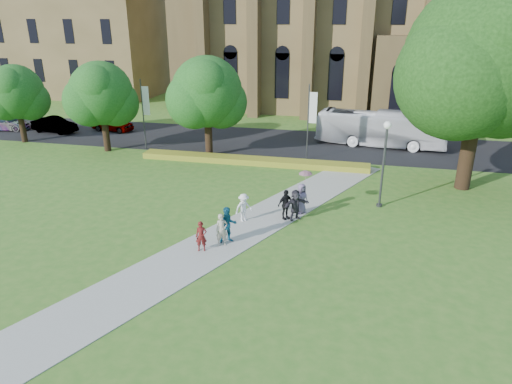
% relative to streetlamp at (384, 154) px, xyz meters
% --- Properties ---
extents(ground, '(160.00, 160.00, 0.00)m').
position_rel_streetlamp_xyz_m(ground, '(-7.50, -6.50, -3.30)').
color(ground, '#366D20').
rests_on(ground, ground).
extents(road, '(160.00, 10.00, 0.02)m').
position_rel_streetlamp_xyz_m(road, '(-7.50, 13.50, -3.29)').
color(road, black).
rests_on(road, ground).
extents(footpath, '(15.58, 28.54, 0.04)m').
position_rel_streetlamp_xyz_m(footpath, '(-7.50, -5.50, -3.28)').
color(footpath, '#B2B2A8').
rests_on(footpath, ground).
extents(flower_hedge, '(18.00, 1.40, 0.45)m').
position_rel_streetlamp_xyz_m(flower_hedge, '(-9.50, 6.70, -3.07)').
color(flower_hedge, gold).
rests_on(flower_hedge, ground).
extents(building_west, '(22.00, 14.00, 18.30)m').
position_rel_streetlamp_xyz_m(building_west, '(-41.50, 35.50, 5.91)').
color(building_west, olive).
rests_on(building_west, ground).
extents(streetlamp, '(0.44, 0.44, 5.24)m').
position_rel_streetlamp_xyz_m(streetlamp, '(0.00, 0.00, 0.00)').
color(streetlamp, '#38383D').
rests_on(streetlamp, ground).
extents(large_tree, '(9.60, 9.60, 13.20)m').
position_rel_streetlamp_xyz_m(large_tree, '(5.50, 4.50, 5.07)').
color(large_tree, '#332114').
rests_on(large_tree, ground).
extents(street_tree_0, '(5.20, 5.20, 7.50)m').
position_rel_streetlamp_xyz_m(street_tree_0, '(-22.50, 7.50, 1.58)').
color(street_tree_0, '#332114').
rests_on(street_tree_0, ground).
extents(street_tree_1, '(5.60, 5.60, 8.05)m').
position_rel_streetlamp_xyz_m(street_tree_1, '(-13.50, 8.00, 1.93)').
color(street_tree_1, '#332114').
rests_on(street_tree_1, ground).
extents(street_tree_2, '(4.80, 4.80, 6.95)m').
position_rel_streetlamp_xyz_m(street_tree_2, '(-31.50, 8.50, 1.23)').
color(street_tree_2, '#332114').
rests_on(street_tree_2, ground).
extents(banner_pole_0, '(0.70, 0.10, 6.00)m').
position_rel_streetlamp_xyz_m(banner_pole_0, '(-5.39, 8.70, 0.09)').
color(banner_pole_0, '#38383D').
rests_on(banner_pole_0, ground).
extents(banner_pole_1, '(0.70, 0.10, 6.00)m').
position_rel_streetlamp_xyz_m(banner_pole_1, '(-19.39, 8.70, 0.09)').
color(banner_pole_1, '#38383D').
rests_on(banner_pole_1, ground).
extents(tour_coach, '(11.39, 3.95, 3.11)m').
position_rel_streetlamp_xyz_m(tour_coach, '(0.29, 14.24, -1.72)').
color(tour_coach, silver).
rests_on(tour_coach, road).
extents(car_0, '(4.53, 2.35, 1.47)m').
position_rel_streetlamp_xyz_m(car_0, '(-25.73, 14.19, -2.54)').
color(car_0, gray).
rests_on(car_0, road).
extents(car_1, '(4.82, 2.32, 1.52)m').
position_rel_streetlamp_xyz_m(car_1, '(-30.97, 12.27, -2.51)').
color(car_1, gray).
rests_on(car_1, road).
extents(car_2, '(5.11, 2.77, 1.41)m').
position_rel_streetlamp_xyz_m(car_2, '(-36.53, 12.14, -2.57)').
color(car_2, gray).
rests_on(car_2, road).
extents(pedestrian_0, '(0.64, 0.50, 1.53)m').
position_rel_streetlamp_xyz_m(pedestrian_0, '(-8.65, -7.80, -2.49)').
color(pedestrian_0, '#5D1615').
rests_on(pedestrian_0, footpath).
extents(pedestrian_1, '(1.16, 1.09, 1.89)m').
position_rel_streetlamp_xyz_m(pedestrian_1, '(-7.64, -6.62, -2.31)').
color(pedestrian_1, '#185C7B').
rests_on(pedestrian_1, footpath).
extents(pedestrian_2, '(1.17, 1.17, 1.63)m').
position_rel_streetlamp_xyz_m(pedestrian_2, '(-7.49, -3.98, -2.44)').
color(pedestrian_2, white).
rests_on(pedestrian_2, footpath).
extents(pedestrian_3, '(1.01, 1.04, 1.75)m').
position_rel_streetlamp_xyz_m(pedestrian_3, '(-5.27, -3.16, -2.38)').
color(pedestrian_3, black).
rests_on(pedestrian_3, footpath).
extents(pedestrian_4, '(1.02, 1.03, 1.80)m').
position_rel_streetlamp_xyz_m(pedestrian_4, '(-4.51, -2.13, -2.36)').
color(pedestrian_4, slate).
rests_on(pedestrian_4, footpath).
extents(pedestrian_5, '(1.56, 1.51, 1.78)m').
position_rel_streetlamp_xyz_m(pedestrian_5, '(-4.72, -3.14, -2.37)').
color(pedestrian_5, '#2C2931').
rests_on(pedestrian_5, footpath).
extents(pedestrian_6, '(0.73, 0.67, 1.68)m').
position_rel_streetlamp_xyz_m(pedestrian_6, '(-7.85, -7.03, -2.42)').
color(pedestrian_6, '#AFA791').
rests_on(pedestrian_6, footpath).
extents(parasol, '(0.91, 0.91, 0.69)m').
position_rel_streetlamp_xyz_m(parasol, '(-4.33, -2.03, -1.11)').
color(parasol, '#CE9193').
rests_on(parasol, pedestrian_4).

